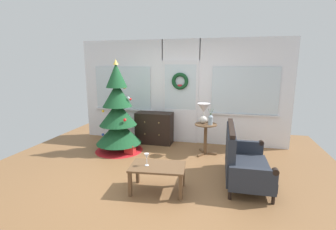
% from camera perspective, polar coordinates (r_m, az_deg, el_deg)
% --- Properties ---
extents(ground_plane, '(6.76, 6.76, 0.00)m').
position_cam_1_polar(ground_plane, '(4.52, -2.33, -13.89)').
color(ground_plane, brown).
extents(back_wall_with_door, '(5.20, 0.19, 2.55)m').
position_cam_1_polar(back_wall_with_door, '(6.14, 2.93, 5.42)').
color(back_wall_with_door, white).
rests_on(back_wall_with_door, ground).
extents(christmas_tree, '(1.08, 1.08, 2.06)m').
position_cam_1_polar(christmas_tree, '(5.64, -11.54, -0.61)').
color(christmas_tree, '#4C331E').
rests_on(christmas_tree, ground).
extents(dresser_cabinet, '(0.90, 0.45, 0.78)m').
position_cam_1_polar(dresser_cabinet, '(6.17, -3.17, -3.00)').
color(dresser_cabinet, black).
rests_on(dresser_cabinet, ground).
extents(settee_sofa, '(0.75, 1.40, 0.96)m').
position_cam_1_polar(settee_sofa, '(4.36, 16.71, -10.02)').
color(settee_sofa, black).
rests_on(settee_sofa, ground).
extents(side_table, '(0.50, 0.48, 0.69)m').
position_cam_1_polar(side_table, '(5.43, 8.72, -4.09)').
color(side_table, brown).
rests_on(side_table, ground).
extents(table_lamp, '(0.28, 0.28, 0.44)m').
position_cam_1_polar(table_lamp, '(5.36, 8.28, 1.04)').
color(table_lamp, silver).
rests_on(table_lamp, side_table).
extents(flower_vase, '(0.11, 0.10, 0.35)m').
position_cam_1_polar(flower_vase, '(5.29, 9.85, -1.02)').
color(flower_vase, '#99ADBC').
rests_on(flower_vase, side_table).
extents(coffee_table, '(0.89, 0.60, 0.42)m').
position_cam_1_polar(coffee_table, '(3.89, -2.42, -12.52)').
color(coffee_table, brown).
rests_on(coffee_table, ground).
extents(wine_glass, '(0.08, 0.08, 0.20)m').
position_cam_1_polar(wine_glass, '(3.83, -4.97, -9.64)').
color(wine_glass, silver).
rests_on(wine_glass, coffee_table).
extents(gift_box, '(0.21, 0.19, 0.21)m').
position_cam_1_polar(gift_box, '(5.55, -8.79, -7.91)').
color(gift_box, red).
rests_on(gift_box, ground).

